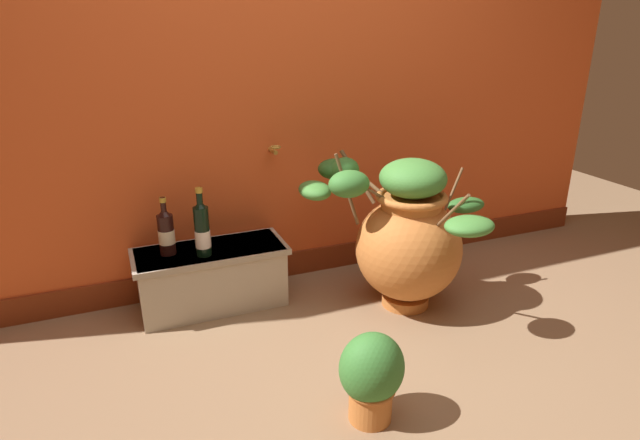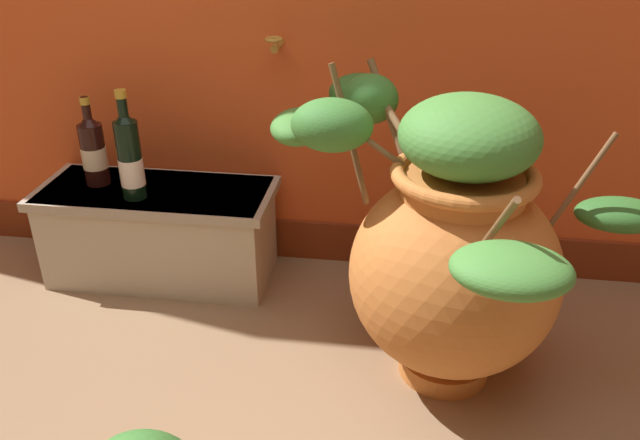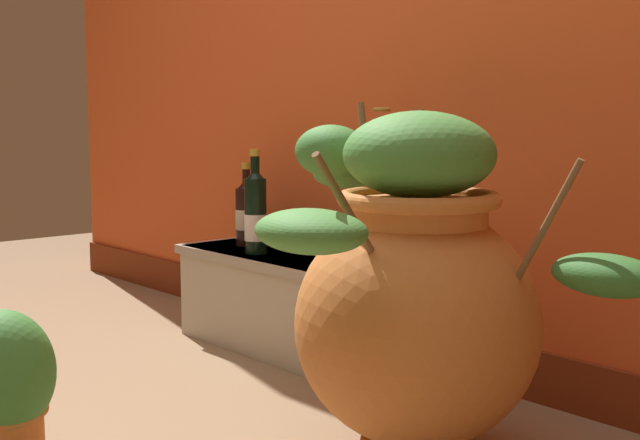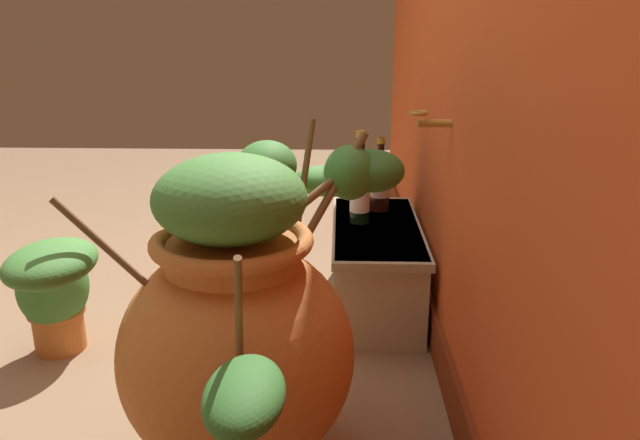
# 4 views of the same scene
# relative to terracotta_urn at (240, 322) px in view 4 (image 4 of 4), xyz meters

# --- Properties ---
(ground_plane) EXTENTS (7.00, 7.00, 0.00)m
(ground_plane) POSITION_rel_terracotta_urn_xyz_m (-0.50, -0.54, -0.40)
(ground_plane) COLOR #896B4C
(terracotta_urn) EXTENTS (1.03, 0.87, 0.83)m
(terracotta_urn) POSITION_rel_terracotta_urn_xyz_m (0.00, 0.00, 0.00)
(terracotta_urn) COLOR #C17033
(terracotta_urn) RESTS_ON ground_plane
(stone_ledge) EXTENTS (0.78, 0.33, 0.33)m
(stone_ledge) POSITION_rel_terracotta_urn_xyz_m (-0.94, 0.37, -0.22)
(stone_ledge) COLOR #B2A893
(stone_ledge) RESTS_ON ground_plane
(wine_bottle_left) EXTENTS (0.08, 0.08, 0.30)m
(wine_bottle_left) POSITION_rel_terracotta_urn_xyz_m (-1.15, 0.39, 0.05)
(wine_bottle_left) COLOR black
(wine_bottle_left) RESTS_ON stone_ledge
(wine_bottle_middle) EXTENTS (0.08, 0.08, 0.35)m
(wine_bottle_middle) POSITION_rel_terracotta_urn_xyz_m (-0.98, 0.31, 0.07)
(wine_bottle_middle) COLOR black
(wine_bottle_middle) RESTS_ON stone_ledge
(potted_shrub) EXTENTS (0.25, 0.22, 0.37)m
(potted_shrub) POSITION_rel_terracotta_urn_xyz_m (-0.56, -0.72, -0.21)
(potted_shrub) COLOR #C17033
(potted_shrub) RESTS_ON ground_plane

